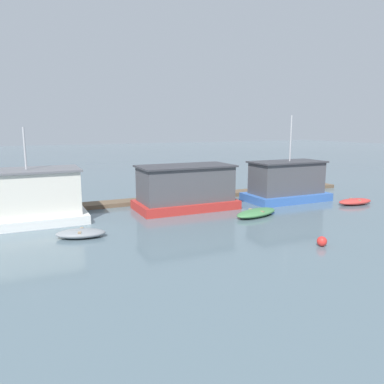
# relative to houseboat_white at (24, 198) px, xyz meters

# --- Properties ---
(ground_plane) EXTENTS (200.00, 200.00, 0.00)m
(ground_plane) POSITION_rel_houseboat_white_xyz_m (10.78, -0.47, -1.59)
(ground_plane) COLOR slate
(dock_walkway) EXTENTS (33.80, 1.62, 0.30)m
(dock_walkway) POSITION_rel_houseboat_white_xyz_m (10.78, 2.84, -1.44)
(dock_walkway) COLOR brown
(dock_walkway) RESTS_ON ground_plane
(houseboat_white) EXTENTS (7.34, 4.11, 5.91)m
(houseboat_white) POSITION_rel_houseboat_white_xyz_m (0.00, 0.00, 0.00)
(houseboat_white) COLOR white
(houseboat_white) RESTS_ON ground_plane
(houseboat_red) EXTENTS (7.21, 3.83, 3.18)m
(houseboat_red) POSITION_rel_houseboat_white_xyz_m (10.75, -0.39, -0.07)
(houseboat_red) COLOR red
(houseboat_red) RESTS_ON ground_plane
(houseboat_blue) EXTENTS (6.64, 3.57, 6.78)m
(houseboat_blue) POSITION_rel_houseboat_white_xyz_m (19.38, -1.01, -0.12)
(houseboat_blue) COLOR #3866B7
(houseboat_blue) RESTS_ON ground_plane
(dinghy_grey) EXTENTS (2.89, 1.97, 0.46)m
(dinghy_grey) POSITION_rel_houseboat_white_xyz_m (2.69, -4.60, -1.36)
(dinghy_grey) COLOR gray
(dinghy_grey) RESTS_ON ground_plane
(dinghy_green) EXTENTS (3.89, 2.48, 0.46)m
(dinghy_green) POSITION_rel_houseboat_white_xyz_m (14.14, -4.50, -1.36)
(dinghy_green) COLOR #47844C
(dinghy_green) RESTS_ON ground_plane
(dinghy_red) EXTENTS (3.01, 1.41, 0.46)m
(dinghy_red) POSITION_rel_houseboat_white_xyz_m (23.17, -4.55, -1.36)
(dinghy_red) COLOR red
(dinghy_red) RESTS_ON ground_plane
(buoy_red) EXTENTS (0.51, 0.51, 0.51)m
(buoy_red) POSITION_rel_houseboat_white_xyz_m (13.50, -11.21, -1.34)
(buoy_red) COLOR red
(buoy_red) RESTS_ON ground_plane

